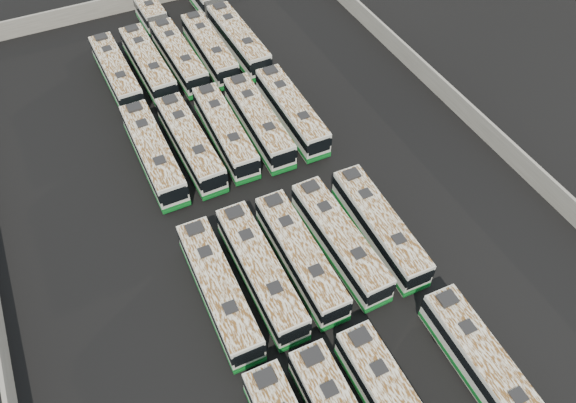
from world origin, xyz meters
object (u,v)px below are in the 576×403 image
Objects in this scene: bus_midfront_far_right at (379,227)px; bus_midback_right at (259,121)px; bus_midfront_left at (261,271)px; bus_back_center at (169,42)px; bus_midback_far_right at (291,111)px; bus_midfront_center at (300,256)px; bus_back_right at (210,49)px; bus_midfront_right at (340,240)px; bus_midback_center at (225,131)px; bus_back_far_right at (227,26)px; bus_back_far_left at (117,73)px; bus_front_far_right at (486,370)px; bus_midback_far_left at (153,153)px; bus_back_left at (148,64)px; bus_midfront_far_left at (219,290)px; bus_midback_left at (190,143)px.

bus_midfront_far_right is 16.27m from bus_midback_right.
bus_back_center is (3.28, 32.22, -0.04)m from bus_midfront_left.
bus_midfront_left is at bearing -122.42° from bus_midback_far_right.
bus_midfront_center reaches higher than bus_back_right.
bus_midfront_right is 16.18m from bus_midback_center.
bus_midback_center is 3.38m from bus_midback_right.
bus_back_right is (6.83, 29.05, -0.05)m from bus_midfront_left.
bus_back_far_right is (3.42, 32.40, 0.06)m from bus_midfront_right.
bus_back_far_left is at bearing 103.34° from bus_midfront_center.
bus_back_center is at bearing 84.58° from bus_midfront_left.
bus_midfront_center is 0.64× the size of bus_back_center.
bus_back_far_right is at bearing 90.89° from bus_midback_far_right.
bus_midfront_left reaches higher than bus_midfront_far_right.
bus_midfront_right is at bearing -88.71° from bus_midback_right.
bus_midback_far_right is at bearing -68.47° from bus_back_center.
bus_front_far_right is 1.01× the size of bus_back_right.
bus_midback_right is (3.37, -0.12, 0.04)m from bus_midback_center.
bus_midback_right is (6.77, 15.69, -0.01)m from bus_midfront_left.
bus_midback_far_left is 1.04× the size of bus_midback_center.
bus_back_left is (-0.02, 29.16, -0.01)m from bus_midfront_left.
bus_midfront_far_right is at bearing -79.05° from bus_back_center.
bus_midfront_right is at bearing 178.46° from bus_midfront_far_right.
bus_midfront_far_left reaches higher than bus_midback_far_right.
bus_back_far_right is at bearing 72.91° from bus_midfront_left.
bus_midback_center is 0.98× the size of bus_back_left.
bus_midback_far_left is 10.29m from bus_midback_right.
bus_midback_far_left is (-6.85, 15.80, 0.07)m from bus_midfront_center.
bus_midfront_far_right is 0.96× the size of bus_midback_far_left.
bus_back_center is (-0.04, 32.21, -0.00)m from bus_midfront_center.
bus_midback_left reaches higher than bus_midfront_center.
bus_back_right is (6.92, 13.42, -0.03)m from bus_midback_left.
bus_midback_far_left is 1.01× the size of bus_back_left.
bus_midback_left is 0.63× the size of bus_back_far_right.
bus_midfront_right is 0.99× the size of bus_midback_far_right.
bus_midfront_right is 1.01× the size of bus_back_right.
bus_back_right is (10.26, -0.17, 0.01)m from bus_back_far_left.
bus_midback_left is 1.00× the size of bus_midback_right.
bus_midback_center is (-3.39, 15.82, -0.01)m from bus_midfront_right.
bus_midfront_right is 32.41m from bus_back_center.
bus_midback_right reaches higher than bus_midfront_far_left.
bus_back_right is at bearing 76.93° from bus_midback_center.
bus_front_far_right is at bearing -76.82° from bus_midfront_right.
bus_front_far_right is at bearing -62.63° from bus_midfront_center.
bus_midfront_right is 16.08m from bus_midback_far_right.
bus_midback_far_right is 1.02× the size of bus_back_far_left.
bus_back_far_left is 1.00× the size of bus_back_right.
bus_back_left is at bearing 101.96° from bus_midfront_right.
bus_midback_right is (3.44, 15.69, 0.04)m from bus_midfront_center.
bus_midfront_right is at bearing -57.09° from bus_midback_far_left.
bus_midfront_far_right is (0.09, 13.38, -0.02)m from bus_front_far_right.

